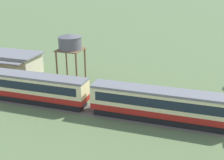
# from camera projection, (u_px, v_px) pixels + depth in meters

# --- Properties ---
(passenger_train) EXTENTS (92.58, 2.88, 4.05)m
(passenger_train) POSITION_uv_depth(u_px,v_px,m) (163.00, 104.00, 34.02)
(passenger_train) COLOR #AD1E19
(passenger_train) RESTS_ON ground_plane
(railway_track) EXTENTS (127.72, 3.60, 0.04)m
(railway_track) POSITION_uv_depth(u_px,v_px,m) (160.00, 120.00, 34.86)
(railway_track) COLOR #665B51
(railway_track) RESTS_ON ground_plane
(station_building) EXTENTS (14.07, 7.31, 3.87)m
(station_building) POSITION_uv_depth(u_px,v_px,m) (4.00, 62.00, 51.37)
(station_building) COLOR beige
(station_building) RESTS_ON ground_plane
(water_tower) EXTENTS (3.99, 3.99, 8.15)m
(water_tower) POSITION_uv_depth(u_px,v_px,m) (70.00, 43.00, 45.43)
(water_tower) COLOR brown
(water_tower) RESTS_ON ground_plane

